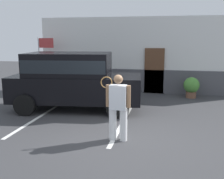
{
  "coord_description": "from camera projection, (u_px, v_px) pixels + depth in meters",
  "views": [
    {
      "loc": [
        1.23,
        -6.43,
        2.58
      ],
      "look_at": [
        -0.37,
        1.2,
        1.05
      ],
      "focal_mm": 42.56,
      "sensor_mm": 36.0,
      "label": 1
    }
  ],
  "objects": [
    {
      "name": "parking_stripe_1",
      "position": [
        124.0,
        121.0,
        8.37
      ],
      "size": [
        0.12,
        4.4,
        0.01
      ],
      "primitive_type": "cube",
      "color": "silver",
      "rests_on": "ground_plane"
    },
    {
      "name": "flag_pole",
      "position": [
        43.0,
        54.0,
        12.63
      ],
      "size": [
        0.8,
        0.08,
        2.6
      ],
      "color": "silver",
      "rests_on": "ground_plane"
    },
    {
      "name": "parking_stripe_0",
      "position": [
        42.0,
        115.0,
        8.93
      ],
      "size": [
        0.12,
        4.4,
        0.01
      ],
      "primitive_type": "cube",
      "color": "silver",
      "rests_on": "ground_plane"
    },
    {
      "name": "parked_suv",
      "position": [
        73.0,
        78.0,
        9.53
      ],
      "size": [
        4.78,
        2.57,
        2.05
      ],
      "rotation": [
        0.0,
        0.0,
        0.11
      ],
      "color": "black",
      "rests_on": "ground_plane"
    },
    {
      "name": "house_frontage",
      "position": [
        141.0,
        57.0,
        12.54
      ],
      "size": [
        9.85,
        0.4,
        3.53
      ],
      "color": "white",
      "rests_on": "ground_plane"
    },
    {
      "name": "potted_plant_by_porch",
      "position": [
        191.0,
        86.0,
        11.49
      ],
      "size": [
        0.68,
        0.68,
        0.9
      ],
      "color": "brown",
      "rests_on": "ground_plane"
    },
    {
      "name": "ground_plane",
      "position": [
        116.0,
        138.0,
        6.92
      ],
      "size": [
        40.0,
        40.0,
        0.0
      ],
      "primitive_type": "plane",
      "color": "#38383A"
    },
    {
      "name": "tennis_player_man",
      "position": [
        118.0,
        107.0,
        6.63
      ],
      "size": [
        0.77,
        0.26,
        1.69
      ],
      "rotation": [
        0.0,
        0.0,
        3.14
      ],
      "color": "white",
      "rests_on": "ground_plane"
    }
  ]
}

